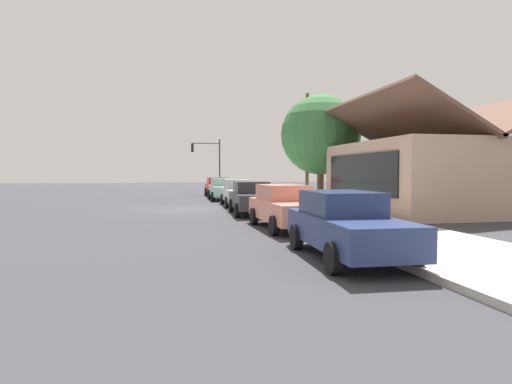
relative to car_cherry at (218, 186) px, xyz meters
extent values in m
plane|color=#38383D|center=(12.44, -2.87, -0.82)|extent=(120.00, 120.00, 0.00)
cube|color=#B2AFA8|center=(12.44, 2.73, -0.74)|extent=(60.00, 4.20, 0.16)
cube|color=red|center=(0.11, 0.00, -0.14)|extent=(4.57, 1.94, 0.70)
cube|color=#A9272B|center=(-0.34, 0.00, 0.49)|extent=(2.20, 1.68, 0.56)
cylinder|color=black|center=(1.53, 0.91, -0.49)|extent=(0.66, 0.23, 0.66)
cylinder|color=black|center=(1.50, -0.96, -0.49)|extent=(0.66, 0.23, 0.66)
cylinder|color=black|center=(-1.29, 0.95, -0.49)|extent=(0.66, 0.23, 0.66)
cylinder|color=black|center=(-1.31, -0.92, -0.49)|extent=(0.66, 0.23, 0.66)
cube|color=#9ED1BC|center=(5.28, -0.18, -0.14)|extent=(4.39, 1.91, 0.70)
cube|color=#86B1A0|center=(4.84, -0.17, 0.49)|extent=(2.11, 1.66, 0.56)
cylinder|color=black|center=(6.64, 0.73, -0.49)|extent=(0.66, 0.23, 0.66)
cylinder|color=black|center=(6.62, -1.12, -0.49)|extent=(0.66, 0.23, 0.66)
cylinder|color=black|center=(3.94, 0.77, -0.49)|extent=(0.66, 0.23, 0.66)
cylinder|color=black|center=(3.91, -1.09, -0.49)|extent=(0.66, 0.23, 0.66)
cube|color=silver|center=(10.92, -0.02, -0.14)|extent=(4.91, 1.89, 0.70)
cube|color=#A0A2A6|center=(10.44, 0.00, 0.49)|extent=(2.38, 1.59, 0.56)
cylinder|color=black|center=(12.46, 0.77, -0.49)|extent=(0.67, 0.25, 0.66)
cylinder|color=black|center=(12.39, -0.92, -0.49)|extent=(0.67, 0.25, 0.66)
cylinder|color=black|center=(9.46, 0.89, -0.49)|extent=(0.67, 0.25, 0.66)
cylinder|color=black|center=(9.39, -0.81, -0.49)|extent=(0.67, 0.25, 0.66)
cube|color=#2D3035|center=(16.19, -0.20, -0.14)|extent=(4.63, 2.00, 0.70)
cube|color=#27292D|center=(15.74, -0.18, 0.49)|extent=(2.26, 1.67, 0.56)
cylinder|color=black|center=(17.64, 0.61, -0.49)|extent=(0.67, 0.25, 0.66)
cylinder|color=black|center=(17.55, -1.16, -0.49)|extent=(0.67, 0.25, 0.66)
cylinder|color=black|center=(14.83, 0.75, -0.49)|extent=(0.67, 0.25, 0.66)
cylinder|color=black|center=(14.74, -1.02, -0.49)|extent=(0.67, 0.25, 0.66)
cube|color=#EA8C75|center=(21.66, -0.03, -0.14)|extent=(4.81, 1.85, 0.70)
cube|color=tan|center=(21.18, -0.04, 0.49)|extent=(2.33, 1.58, 0.56)
cylinder|color=black|center=(23.11, 0.88, -0.49)|extent=(0.67, 0.24, 0.66)
cylinder|color=black|center=(23.16, -0.85, -0.49)|extent=(0.67, 0.24, 0.66)
cylinder|color=black|center=(20.16, 0.80, -0.49)|extent=(0.67, 0.24, 0.66)
cylinder|color=black|center=(20.20, -0.93, -0.49)|extent=(0.67, 0.24, 0.66)
cube|color=navy|center=(27.10, -0.05, -0.14)|extent=(4.67, 1.88, 0.70)
cube|color=navy|center=(26.64, -0.03, 0.49)|extent=(2.27, 1.59, 0.56)
cylinder|color=black|center=(28.56, 0.77, -0.49)|extent=(0.67, 0.24, 0.66)
cylinder|color=black|center=(28.50, -0.96, -0.49)|extent=(0.67, 0.24, 0.66)
cylinder|color=black|center=(25.70, 0.86, -0.49)|extent=(0.67, 0.24, 0.66)
cylinder|color=black|center=(25.64, -0.87, -0.49)|extent=(0.67, 0.24, 0.66)
cube|color=tan|center=(16.69, 9.13, 0.97)|extent=(9.23, 7.94, 3.56)
cube|color=black|center=(16.69, 5.12, 1.14)|extent=(7.38, 0.08, 1.99)
cube|color=brown|center=(16.69, 7.15, 3.80)|extent=(9.83, 4.27, 2.37)
cube|color=brown|center=(16.69, 11.12, 3.80)|extent=(9.83, 4.27, 2.37)
cylinder|color=brown|center=(9.90, 5.58, 0.71)|extent=(0.44, 0.44, 3.05)
sphere|color=#38753D|center=(9.90, 5.58, 3.66)|extent=(5.18, 5.18, 5.18)
cylinder|color=#383833|center=(-4.89, 0.73, 1.78)|extent=(0.14, 0.14, 5.20)
cylinder|color=#383833|center=(-4.89, -0.57, 3.98)|extent=(0.10, 2.60, 0.10)
cube|color=black|center=(-4.89, -1.87, 3.53)|extent=(0.28, 0.24, 0.80)
sphere|color=red|center=(-5.04, -1.87, 3.79)|extent=(0.16, 0.16, 0.16)
sphere|color=yellow|center=(-5.04, -1.87, 3.53)|extent=(0.16, 0.16, 0.16)
sphere|color=green|center=(-5.04, -1.87, 3.27)|extent=(0.16, 0.16, 0.16)
cylinder|color=brown|center=(7.88, 5.33, 2.93)|extent=(0.24, 0.24, 7.50)
cube|color=brown|center=(7.88, 5.33, 6.08)|extent=(1.80, 0.12, 0.12)
cylinder|color=red|center=(5.67, 1.33, -0.38)|extent=(0.22, 0.22, 0.55)
sphere|color=red|center=(5.67, 1.33, -0.04)|extent=(0.18, 0.18, 0.18)
camera|label=1|loc=(36.61, -4.22, 1.26)|focal=30.21mm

